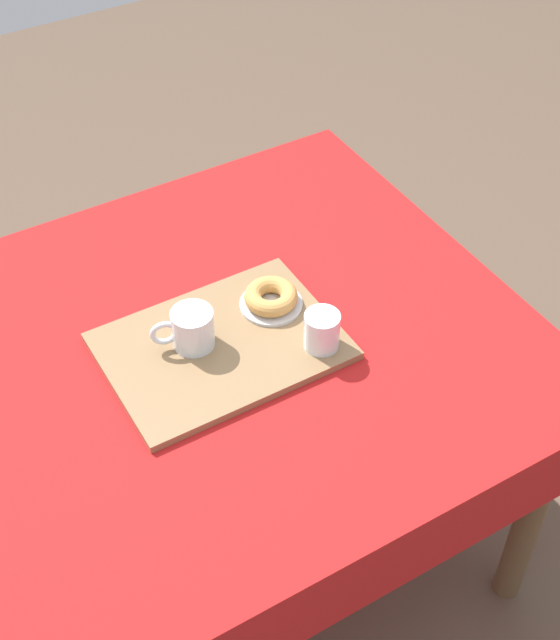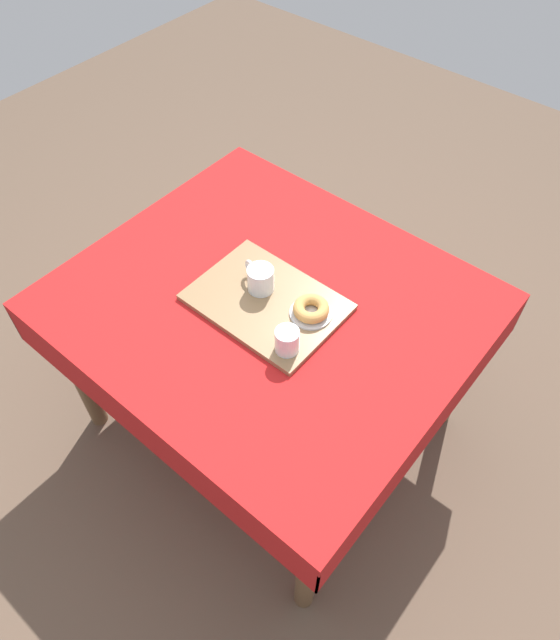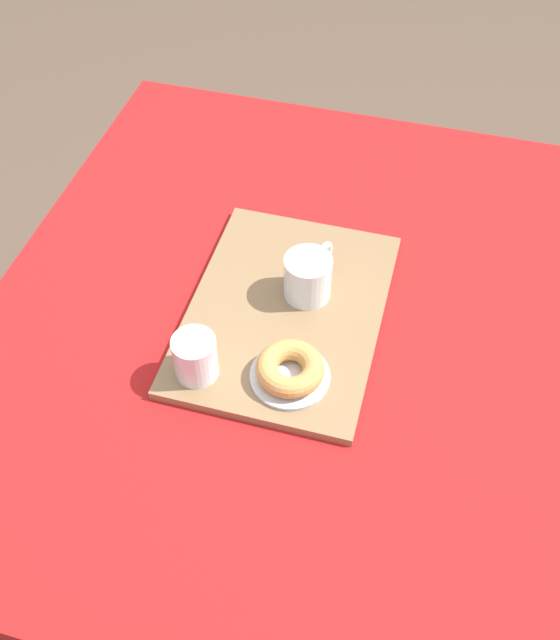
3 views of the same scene
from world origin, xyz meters
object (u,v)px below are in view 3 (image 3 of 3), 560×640
Objects in this scene: donut_plate_left at (290,376)px; dining_table at (296,343)px; serving_tray at (286,312)px; tea_mug_left at (308,277)px; sugar_donut_left at (290,368)px; water_glass_near at (196,358)px.

dining_table is at bearing 10.17° from donut_plate_left.
serving_tray is 0.07m from tea_mug_left.
serving_tray is at bearing 17.50° from sugar_donut_left.
tea_mug_left is at bearing -13.78° from dining_table.
tea_mug_left reaches higher than donut_plate_left.
serving_tray is at bearing 17.50° from donut_plate_left.
tea_mug_left reaches higher than water_glass_near.
water_glass_near reaches higher than dining_table.
dining_table is 9.95× the size of tea_mug_left.
dining_table is at bearing -65.42° from serving_tray.
dining_table is 11.30× the size of sugar_donut_left.
tea_mug_left reaches higher than sugar_donut_left.
serving_tray is 4.15× the size of sugar_donut_left.
water_glass_near reaches higher than sugar_donut_left.
donut_plate_left is (-0.15, -0.03, 0.10)m from dining_table.
water_glass_near is 0.16m from donut_plate_left.
water_glass_near reaches higher than serving_tray.
dining_table is 0.26m from water_glass_near.
tea_mug_left is 0.19m from donut_plate_left.
donut_plate_left is 0.02m from sugar_donut_left.
serving_tray is 5.81× the size of water_glass_near.
dining_table is 0.15m from tea_mug_left.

